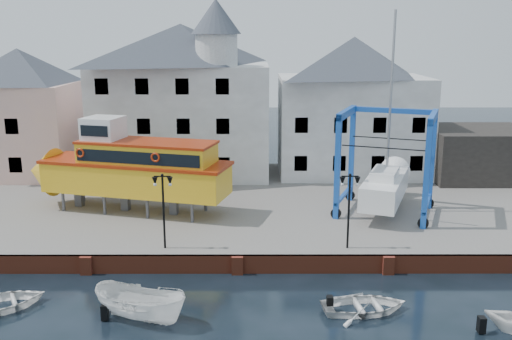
{
  "coord_description": "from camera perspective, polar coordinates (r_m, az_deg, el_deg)",
  "views": [
    {
      "loc": [
        0.94,
        -28.17,
        12.45
      ],
      "look_at": [
        1.0,
        7.0,
        4.0
      ],
      "focal_mm": 40.0,
      "sensor_mm": 36.0,
      "label": 1
    }
  ],
  "objects": [
    {
      "name": "quay_wall",
      "position": [
        30.71,
        -1.87,
        -9.4
      ],
      "size": [
        44.0,
        0.47,
        1.0
      ],
      "color": "brown",
      "rests_on": "ground"
    },
    {
      "name": "shed_dark",
      "position": [
        49.56,
        21.28,
        1.58
      ],
      "size": [
        8.0,
        7.0,
        4.0
      ],
      "primitive_type": "cube",
      "color": "black",
      "rests_on": "hardstanding"
    },
    {
      "name": "building_white_main",
      "position": [
        47.2,
        -7.22,
        7.19
      ],
      "size": [
        14.0,
        8.3,
        14.0
      ],
      "color": "#B8B8B6",
      "rests_on": "hardstanding"
    },
    {
      "name": "lamp_post_left",
      "position": [
        30.91,
        -9.3,
        -2.2
      ],
      "size": [
        1.12,
        0.32,
        4.2
      ],
      "color": "black",
      "rests_on": "hardstanding"
    },
    {
      "name": "ground",
      "position": [
        30.82,
        -1.87,
        -10.33
      ],
      "size": [
        140.0,
        140.0,
        0.0
      ],
      "primitive_type": "plane",
      "color": "black",
      "rests_on": "ground"
    },
    {
      "name": "building_white_right",
      "position": [
        48.21,
        9.59,
        6.35
      ],
      "size": [
        12.0,
        8.0,
        11.2
      ],
      "color": "#B8B8B6",
      "rests_on": "hardstanding"
    },
    {
      "name": "motorboat_b",
      "position": [
        27.45,
        10.77,
        -13.71
      ],
      "size": [
        4.27,
        3.3,
        0.82
      ],
      "primitive_type": "imported",
      "rotation": [
        0.0,
        0.0,
        1.7
      ],
      "color": "white",
      "rests_on": "ground"
    },
    {
      "name": "tour_boat",
      "position": [
        38.26,
        -13.05,
        0.26
      ],
      "size": [
        14.56,
        6.98,
        6.17
      ],
      "rotation": [
        0.0,
        0.0,
        -0.27
      ],
      "color": "#59595E",
      "rests_on": "hardstanding"
    },
    {
      "name": "lamp_post_right",
      "position": [
        30.93,
        9.33,
        -2.19
      ],
      "size": [
        1.12,
        0.32,
        4.2
      ],
      "color": "black",
      "rests_on": "hardstanding"
    },
    {
      "name": "hardstanding",
      "position": [
        40.97,
        -1.41,
        -3.46
      ],
      "size": [
        44.0,
        22.0,
        1.0
      ],
      "primitive_type": "cube",
      "color": "#645F5B",
      "rests_on": "ground"
    },
    {
      "name": "travel_lift",
      "position": [
        38.47,
        12.96,
        -0.83
      ],
      "size": [
        7.27,
        8.74,
        12.87
      ],
      "rotation": [
        0.0,
        0.0,
        -0.36
      ],
      "color": "#173EA9",
      "rests_on": "hardstanding"
    },
    {
      "name": "motorboat_a",
      "position": [
        26.75,
        -11.4,
        -14.51
      ],
      "size": [
        4.92,
        3.39,
        1.78
      ],
      "primitive_type": "imported",
      "rotation": [
        0.0,
        0.0,
        1.17
      ],
      "color": "white",
      "rests_on": "ground"
    },
    {
      "name": "building_pink",
      "position": [
        50.3,
        -22.32,
        5.3
      ],
      "size": [
        8.0,
        7.0,
        10.3
      ],
      "color": "#D8A8A2",
      "rests_on": "hardstanding"
    }
  ]
}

